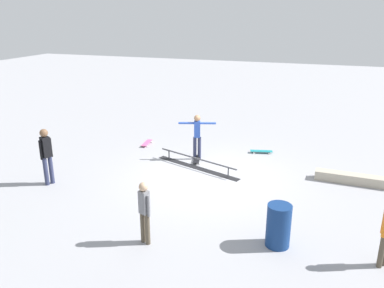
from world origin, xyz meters
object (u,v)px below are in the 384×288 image
at_px(grind_rail, 197,164).
at_px(loose_skateboard_pink, 147,143).
at_px(bystander_grey_shirt, 144,209).
at_px(skater_main, 197,134).
at_px(skate_ledge, 352,179).
at_px(loose_skateboard_teal, 261,151).
at_px(skateboard_main, 197,159).
at_px(bystander_black_shirt, 46,154).
at_px(trash_bin, 278,226).

relative_size(grind_rail, loose_skateboard_pink, 3.86).
xyz_separation_m(bystander_grey_shirt, loose_skateboard_pink, (2.92, -6.19, -0.76)).
distance_m(skater_main, loose_skateboard_pink, 2.63).
xyz_separation_m(skate_ledge, bystander_grey_shirt, (4.51, 4.97, 0.69)).
bearing_deg(bystander_grey_shirt, skater_main, 115.69).
relative_size(bystander_grey_shirt, loose_skateboard_teal, 1.79).
bearing_deg(skater_main, bystander_grey_shirt, -101.44).
relative_size(skate_ledge, loose_skateboard_pink, 2.66).
bearing_deg(bystander_grey_shirt, loose_skateboard_teal, 97.25).
height_order(skateboard_main, bystander_black_shirt, bystander_black_shirt).
relative_size(grind_rail, trash_bin, 3.21).
xyz_separation_m(grind_rail, skate_ledge, (-4.82, -0.40, -0.01)).
xyz_separation_m(bystander_grey_shirt, trash_bin, (-2.80, -0.86, -0.34)).
bearing_deg(skate_ledge, loose_skateboard_teal, -29.64).
bearing_deg(grind_rail, trash_bin, 149.73).
relative_size(skateboard_main, loose_skateboard_teal, 1.00).
height_order(skate_ledge, skateboard_main, skate_ledge).
distance_m(bystander_black_shirt, trash_bin, 6.99).
bearing_deg(loose_skateboard_pink, grind_rail, 51.19).
xyz_separation_m(skateboard_main, loose_skateboard_pink, (2.41, -1.05, 0.00)).
distance_m(skateboard_main, loose_skateboard_teal, 2.51).
relative_size(skater_main, bystander_black_shirt, 0.93).
distance_m(bystander_grey_shirt, loose_skateboard_pink, 6.88).
relative_size(skater_main, loose_skateboard_teal, 1.93).
bearing_deg(trash_bin, bystander_grey_shirt, 17.18).
xyz_separation_m(skate_ledge, skateboard_main, (5.02, -0.18, -0.07)).
bearing_deg(loose_skateboard_pink, skater_main, 63.64).
distance_m(bystander_grey_shirt, trash_bin, 2.95).
bearing_deg(bystander_grey_shirt, skateboard_main, 115.24).
height_order(loose_skateboard_teal, loose_skateboard_pink, same).
relative_size(skateboard_main, loose_skateboard_pink, 1.01).
xyz_separation_m(skateboard_main, bystander_black_shirt, (3.58, 3.23, 0.90)).
xyz_separation_m(grind_rail, trash_bin, (-3.11, 3.70, 0.34)).
relative_size(skate_ledge, trash_bin, 2.21).
height_order(skater_main, skateboard_main, skater_main).
bearing_deg(grind_rail, loose_skateboard_pink, -12.34).
bearing_deg(loose_skateboard_pink, loose_skateboard_teal, 89.79).
bearing_deg(skater_main, trash_bin, -70.66).
bearing_deg(trash_bin, skate_ledge, -112.63).
xyz_separation_m(grind_rail, bystander_black_shirt, (3.78, 2.65, 0.82)).
distance_m(grind_rail, loose_skateboard_teal, 2.78).
height_order(skate_ledge, bystander_grey_shirt, bystander_grey_shirt).
xyz_separation_m(grind_rail, skateboard_main, (0.20, -0.58, -0.08)).
bearing_deg(loose_skateboard_pink, bystander_grey_shirt, 18.42).
bearing_deg(skater_main, skateboard_main, -90.86).
bearing_deg(skateboard_main, loose_skateboard_pink, 53.94).
distance_m(skate_ledge, loose_skateboard_teal, 3.50).
height_order(skate_ledge, loose_skateboard_teal, skate_ledge).
bearing_deg(loose_skateboard_pink, bystander_black_shirt, -22.19).
distance_m(grind_rail, trash_bin, 4.84).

